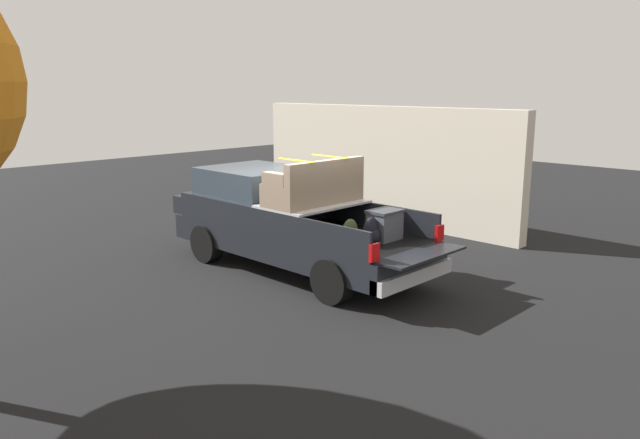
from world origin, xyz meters
TOP-DOWN VIEW (x-y plane):
  - ground_plane at (0.00, 0.00)m, footprint 40.00×40.00m
  - pickup_truck at (0.37, -0.00)m, footprint 6.05×2.06m
  - building_facade at (1.70, -4.65)m, footprint 8.09×0.36m

SIDE VIEW (x-z plane):
  - ground_plane at x=0.00m, z-range 0.00..0.00m
  - pickup_truck at x=0.37m, z-range -0.16..2.07m
  - building_facade at x=1.70m, z-range 0.00..3.01m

